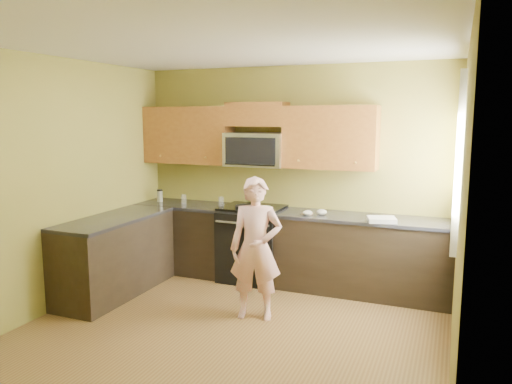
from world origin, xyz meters
The scene contains 26 objects.
floor centered at (0.00, 0.00, 0.00)m, with size 4.00×4.00×0.00m, color brown.
ceiling centered at (0.00, 0.00, 2.70)m, with size 4.00×4.00×0.00m, color white.
wall_back centered at (0.00, 2.00, 1.35)m, with size 4.00×4.00×0.00m, color olive.
wall_front centered at (0.00, -2.00, 1.35)m, with size 4.00×4.00×0.00m, color olive.
wall_left centered at (-2.00, 0.00, 1.35)m, with size 4.00×4.00×0.00m, color olive.
wall_right centered at (2.00, 0.00, 1.35)m, with size 4.00×4.00×0.00m, color olive.
cabinet_back_run centered at (0.00, 1.70, 0.44)m, with size 4.00×0.60×0.88m, color black.
cabinet_left_run centered at (-1.70, 0.60, 0.44)m, with size 0.60×1.60×0.88m, color black.
countertop_back centered at (0.00, 1.69, 0.90)m, with size 4.00×0.62×0.04m, color black.
countertop_left centered at (-1.69, 0.60, 0.90)m, with size 0.62×1.60×0.04m, color black.
stove centered at (-0.40, 1.68, 0.47)m, with size 0.76×0.65×0.95m, color black, non-canonical shape.
microwave centered at (-0.40, 1.80, 1.45)m, with size 0.76×0.40×0.42m, color silver, non-canonical shape.
upper_cab_left centered at (-1.39, 1.83, 1.45)m, with size 1.22×0.33×0.75m, color brown, non-canonical shape.
upper_cab_right centered at (0.54, 1.83, 1.45)m, with size 1.12×0.33×0.75m, color brown, non-canonical shape.
upper_cab_over_mw centered at (-0.40, 1.83, 2.10)m, with size 0.76×0.33×0.30m, color brown.
window centered at (1.98, 1.20, 1.65)m, with size 0.06×1.06×1.66m, color white, non-canonical shape.
woman centered at (0.10, 0.56, 0.74)m, with size 0.54×0.35×1.47m, color #E37671.
frying_pan centered at (-0.37, 1.42, 0.95)m, with size 0.27×0.47×0.06m, color black, non-canonical shape.
butter_tub centered at (-0.18, 1.57, 0.92)m, with size 0.12×0.12×0.09m, color #EDEF3F, non-canonical shape.
toast_slice centered at (0.34, 1.59, 0.93)m, with size 0.11×0.11×0.01m, color #B27F47.
napkin_a centered at (0.36, 1.54, 0.95)m, with size 0.11×0.12×0.06m, color silver.
napkin_b centered at (0.51, 1.63, 0.95)m, with size 0.12×0.13×0.07m, color silver.
dish_towel centered at (1.22, 1.50, 0.95)m, with size 0.30×0.24×0.05m, color white.
travel_mug centered at (-1.78, 1.69, 0.92)m, with size 0.08×0.08×0.17m, color silver, non-canonical shape.
glass_b centered at (-1.40, 1.69, 0.98)m, with size 0.07×0.07×0.12m, color silver.
glass_c centered at (-0.85, 1.70, 0.98)m, with size 0.07×0.07×0.12m, color silver.
Camera 1 is at (1.95, -4.01, 2.08)m, focal length 34.82 mm.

